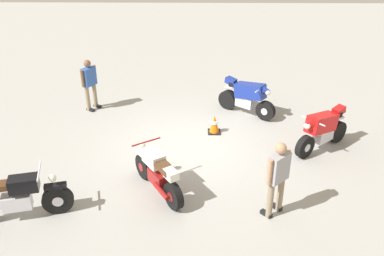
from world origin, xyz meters
The scene contains 8 objects.
ground_plane centered at (0.00, 0.00, 0.00)m, with size 40.00×40.00×0.00m, color #9E9E99.
motorcycle_black_cruiser centered at (3.32, 2.93, 0.52)m, with size 2.06×0.78×1.09m.
motorcycle_cream_vintage centered at (0.61, 2.00, 0.49)m, with size 1.22×1.71×1.07m.
motorcycle_blue_sportbike centered at (-1.78, -2.05, 0.59)m, with size 1.66×1.34×1.14m.
motorcycle_red_sportbike centered at (-3.51, 0.06, 0.59)m, with size 1.64×1.37×1.14m.
person_in_gray_shirt centered at (-1.85, 2.72, 0.96)m, with size 0.56×0.54×1.68m.
person_in_blue_shirt centered at (3.10, -2.38, 0.92)m, with size 0.48×0.59×1.62m.
traffic_cone centered at (-0.74, -0.82, 0.26)m, with size 0.36×0.36×0.53m.
Camera 1 is at (-0.25, 9.44, 5.53)m, focal length 38.19 mm.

